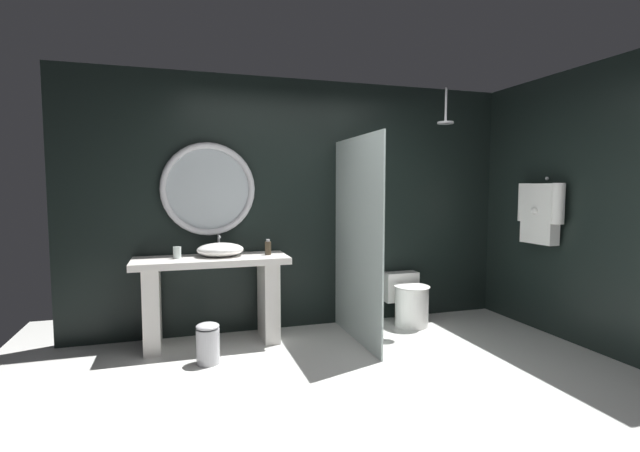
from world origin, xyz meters
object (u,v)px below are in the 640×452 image
at_px(soap_dispenser, 268,248).
at_px(tumbler_cup, 177,253).
at_px(vessel_sink, 220,250).
at_px(hanging_bathrobe, 540,211).
at_px(round_wall_mirror, 208,189).
at_px(toilet, 409,300).
at_px(waste_bin, 208,343).
at_px(rain_shower_head, 446,118).

bearing_deg(soap_dispenser, tumbler_cup, 178.93).
distance_m(vessel_sink, hanging_bathrobe, 3.20).
bearing_deg(round_wall_mirror, hanging_bathrobe, -15.44).
height_order(vessel_sink, toilet, vessel_sink).
relative_size(tumbler_cup, waste_bin, 0.31).
bearing_deg(soap_dispenser, toilet, 0.00).
relative_size(vessel_sink, soap_dispenser, 2.87).
bearing_deg(toilet, soap_dispenser, -180.00).
bearing_deg(vessel_sink, waste_bin, -107.08).
bearing_deg(waste_bin, round_wall_mirror, 84.18).
relative_size(round_wall_mirror, rain_shower_head, 2.52).
height_order(hanging_bathrobe, waste_bin, hanging_bathrobe).
height_order(round_wall_mirror, hanging_bathrobe, round_wall_mirror).
xyz_separation_m(round_wall_mirror, hanging_bathrobe, (3.20, -0.88, -0.22)).
bearing_deg(round_wall_mirror, vessel_sink, -69.22).
bearing_deg(toilet, hanging_bathrobe, -29.60).
distance_m(tumbler_cup, hanging_bathrobe, 3.58).
xyz_separation_m(soap_dispenser, hanging_bathrobe, (2.66, -0.63, 0.35)).
bearing_deg(toilet, rain_shower_head, -34.44).
height_order(hanging_bathrobe, toilet, hanging_bathrobe).
height_order(soap_dispenser, hanging_bathrobe, hanging_bathrobe).
relative_size(hanging_bathrobe, toilet, 1.25).
height_order(tumbler_cup, rain_shower_head, rain_shower_head).
relative_size(tumbler_cup, hanging_bathrobe, 0.16).
relative_size(toilet, waste_bin, 1.55).
xyz_separation_m(tumbler_cup, hanging_bathrobe, (3.50, -0.65, 0.37)).
bearing_deg(vessel_sink, soap_dispenser, -3.16).
height_order(soap_dispenser, waste_bin, soap_dispenser).
bearing_deg(soap_dispenser, waste_bin, -140.88).
height_order(soap_dispenser, round_wall_mirror, round_wall_mirror).
bearing_deg(round_wall_mirror, toilet, -6.82).
distance_m(vessel_sink, waste_bin, 0.90).
bearing_deg(rain_shower_head, round_wall_mirror, 169.38).
height_order(soap_dispenser, toilet, soap_dispenser).
distance_m(tumbler_cup, soap_dispenser, 0.85).
xyz_separation_m(toilet, waste_bin, (-2.16, -0.50, -0.09)).
relative_size(soap_dispenser, waste_bin, 0.44).
distance_m(tumbler_cup, waste_bin, 0.91).
distance_m(tumbler_cup, toilet, 2.47).
bearing_deg(hanging_bathrobe, waste_bin, 177.64).
height_order(toilet, waste_bin, toilet).
distance_m(round_wall_mirror, toilet, 2.42).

